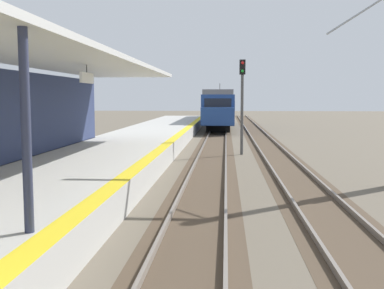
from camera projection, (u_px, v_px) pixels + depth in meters
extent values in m
cube|color=#B7B5AD|center=(100.00, 164.00, 19.03)|extent=(5.00, 80.00, 0.90)
cube|color=yellow|center=(154.00, 154.00, 18.82)|extent=(0.50, 80.00, 0.01)
cube|color=silver|center=(54.00, 57.00, 14.16)|extent=(4.40, 24.00, 0.16)
cylinder|color=#2D334C|center=(27.00, 159.00, 7.69)|extent=(0.16, 0.16, 4.27)
cube|color=white|center=(87.00, 78.00, 16.17)|extent=(0.08, 1.40, 0.36)
cylinder|color=#333333|center=(87.00, 69.00, 16.14)|extent=(0.03, 0.03, 0.27)
cube|color=#4C3D2D|center=(211.00, 163.00, 22.72)|extent=(2.34, 120.00, 0.01)
cube|color=slate|center=(196.00, 161.00, 22.77)|extent=(0.08, 120.00, 0.15)
cube|color=slate|center=(226.00, 161.00, 22.66)|extent=(0.08, 120.00, 0.15)
cube|color=#4C3D2D|center=(282.00, 163.00, 22.48)|extent=(2.34, 120.00, 0.01)
cube|color=slate|center=(267.00, 162.00, 22.52)|extent=(0.08, 120.00, 0.15)
cube|color=slate|center=(297.00, 162.00, 22.42)|extent=(0.08, 120.00, 0.15)
cube|color=navy|center=(219.00, 108.00, 49.04)|extent=(2.90, 18.00, 2.70)
cube|color=slate|center=(219.00, 93.00, 48.89)|extent=(2.67, 18.00, 0.44)
cube|color=black|center=(218.00, 106.00, 40.05)|extent=(2.32, 0.06, 1.21)
cube|color=navy|center=(218.00, 116.00, 39.36)|extent=(2.78, 1.60, 1.49)
cube|color=black|center=(233.00, 104.00, 48.90)|extent=(0.04, 15.84, 0.86)
cylinder|color=#333333|center=(220.00, 87.00, 52.39)|extent=(0.06, 0.06, 0.90)
cube|color=black|center=(218.00, 128.00, 43.41)|extent=(2.17, 2.20, 0.72)
cube|color=black|center=(220.00, 122.00, 55.02)|extent=(2.17, 2.20, 0.72)
cylinder|color=#4C4C4C|center=(242.00, 115.00, 25.75)|extent=(0.16, 0.16, 4.40)
cube|color=black|center=(242.00, 67.00, 25.49)|extent=(0.32, 0.24, 0.80)
sphere|color=red|center=(243.00, 63.00, 25.33)|extent=(0.16, 0.16, 0.16)
sphere|color=green|center=(242.00, 71.00, 25.37)|extent=(0.16, 0.16, 0.16)
cylinder|color=#9EA3A8|center=(364.00, 11.00, 16.01)|extent=(2.47, 0.07, 1.60)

